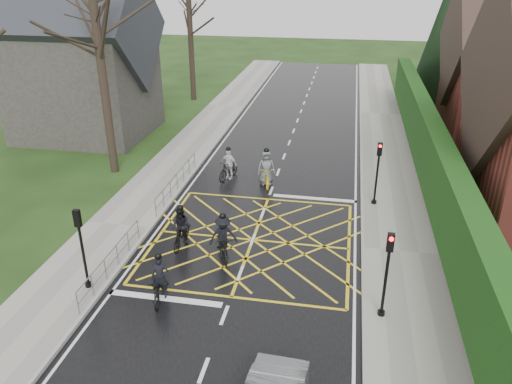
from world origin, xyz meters
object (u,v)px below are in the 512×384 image
(cyclist_mid, at_px, (223,241))
(cyclist_lead, at_px, (266,172))
(cyclist_back, at_px, (181,231))
(cyclist_front, at_px, (228,167))
(cyclist_rear, at_px, (160,284))

(cyclist_mid, relative_size, cyclist_lead, 0.94)
(cyclist_mid, bearing_deg, cyclist_back, 142.70)
(cyclist_back, distance_m, cyclist_front, 7.11)
(cyclist_lead, bearing_deg, cyclist_back, -126.08)
(cyclist_mid, bearing_deg, cyclist_front, 78.86)
(cyclist_mid, xyz_separation_m, cyclist_front, (-1.58, 7.58, -0.03))
(cyclist_rear, bearing_deg, cyclist_mid, 52.85)
(cyclist_rear, xyz_separation_m, cyclist_front, (-0.10, 10.64, 0.08))
(cyclist_front, relative_size, cyclist_lead, 0.85)
(cyclist_back, height_order, cyclist_lead, cyclist_lead)
(cyclist_mid, distance_m, cyclist_lead, 7.22)
(cyclist_back, relative_size, cyclist_front, 0.99)
(cyclist_back, distance_m, cyclist_lead, 7.14)
(cyclist_rear, height_order, cyclist_mid, cyclist_mid)
(cyclist_front, xyz_separation_m, cyclist_lead, (2.10, -0.37, 0.03))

